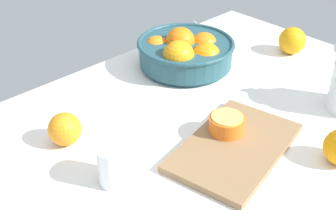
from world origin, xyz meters
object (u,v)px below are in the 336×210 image
second_glass (115,167)px  cutting_board (235,147)px  loose_orange_1 (292,41)px  loose_orange_2 (65,129)px  fruit_bowl (186,52)px  orange_half_0 (227,124)px  spoon (210,32)px

second_glass → cutting_board: bearing=-22.3°
loose_orange_1 → loose_orange_2: size_ratio=1.10×
fruit_bowl → orange_half_0: fruit_bowl is taller
fruit_bowl → cutting_board: bearing=-119.8°
cutting_board → orange_half_0: orange_half_0 is taller
orange_half_0 → loose_orange_2: size_ratio=1.09×
orange_half_0 → loose_orange_2: (-26.93, 22.89, 0.08)cm
loose_orange_1 → loose_orange_2: loose_orange_1 is taller
orange_half_0 → loose_orange_2: 35.34cm
loose_orange_1 → loose_orange_2: 74.39cm
second_glass → loose_orange_2: (-0.29, 17.29, 0.11)cm
orange_half_0 → cutting_board: bearing=-117.2°
loose_orange_1 → orange_half_0: bearing=-163.7°
loose_orange_1 → fruit_bowl: bearing=152.4°
orange_half_0 → spoon: (40.38, 40.61, -3.17)cm
second_glass → loose_orange_1: second_glass is taller
second_glass → loose_orange_2: second_glass is taller
loose_orange_2 → spoon: size_ratio=0.46×
spoon → second_glass: bearing=-152.4°
cutting_board → loose_orange_1: size_ratio=3.77×
spoon → cutting_board: bearing=-133.5°
fruit_bowl → loose_orange_2: size_ratio=3.73×
cutting_board → fruit_bowl: bearing=60.2°
second_glass → loose_orange_1: (73.53, 8.14, 0.49)cm
fruit_bowl → loose_orange_1: fruit_bowl is taller
cutting_board → loose_orange_1: bearing=20.3°
cutting_board → loose_orange_2: bearing=132.1°
orange_half_0 → loose_orange_1: bearing=16.3°
second_glass → cutting_board: 26.49cm
second_glass → loose_orange_2: 17.29cm
loose_orange_2 → spoon: (67.31, 17.72, -3.25)cm
fruit_bowl → loose_orange_1: bearing=-27.6°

